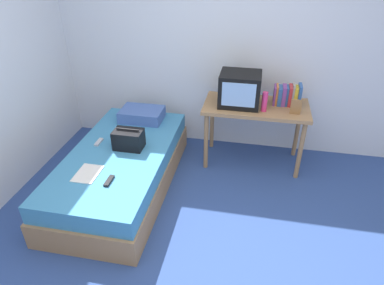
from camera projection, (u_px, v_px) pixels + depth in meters
ground_plane at (186, 253)px, 2.94m from camera, size 8.00×8.00×0.00m
wall_back at (221, 42)px, 3.95m from camera, size 5.20×0.10×2.60m
bed at (121, 169)px, 3.62m from camera, size 1.00×2.00×0.45m
desk at (255, 113)px, 3.84m from camera, size 1.16×0.60×0.74m
tv at (240, 89)px, 3.71m from camera, size 0.44×0.39×0.36m
water_bottle at (264, 102)px, 3.60m from camera, size 0.06×0.06×0.22m
book_row at (287, 95)px, 3.75m from camera, size 0.29×0.17×0.24m
picture_frame at (296, 107)px, 3.56m from camera, size 0.11×0.02×0.16m
pillow at (142, 114)px, 4.09m from camera, size 0.50×0.35×0.13m
handbag at (129, 139)px, 3.52m from camera, size 0.30×0.20×0.23m
magazine at (88, 173)px, 3.17m from camera, size 0.21×0.29×0.01m
remote_dark at (109, 181)px, 3.06m from camera, size 0.04×0.16×0.02m
remote_silver at (99, 142)px, 3.64m from camera, size 0.04×0.14×0.02m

